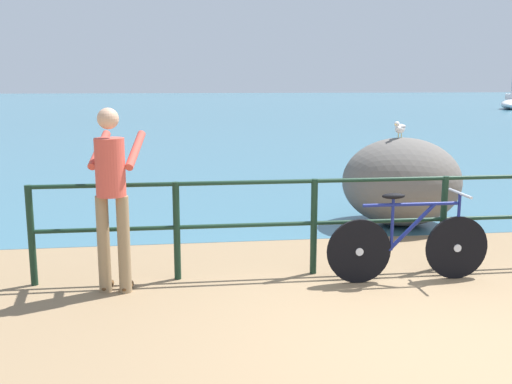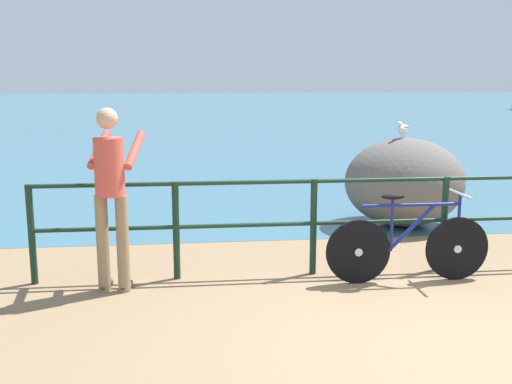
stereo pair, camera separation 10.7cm
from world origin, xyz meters
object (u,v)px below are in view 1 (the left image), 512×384
bicycle (409,244)px  seagull (400,128)px  person_at_railing (112,191)px  sailboat (511,103)px  breakwater_boulder_main (402,182)px

bicycle → seagull: seagull is taller
bicycle → seagull: (0.75, 2.35, 0.99)m
bicycle → seagull: 2.66m
bicycle → person_at_railing: (-2.94, 0.07, 0.60)m
seagull → sailboat: sailboat is taller
breakwater_boulder_main → sailboat: size_ratio=0.34×
person_at_railing → sailboat: bearing=-23.1°
seagull → sailboat: bearing=-169.5°
bicycle → sailboat: sailboat is taller
bicycle → seagull: bearing=72.2°
bicycle → breakwater_boulder_main: 2.48m
seagull → person_at_railing: bearing=-15.3°
seagull → breakwater_boulder_main: bearing=115.2°
breakwater_boulder_main → seagull: seagull is taller
person_at_railing → breakwater_boulder_main: person_at_railing is taller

